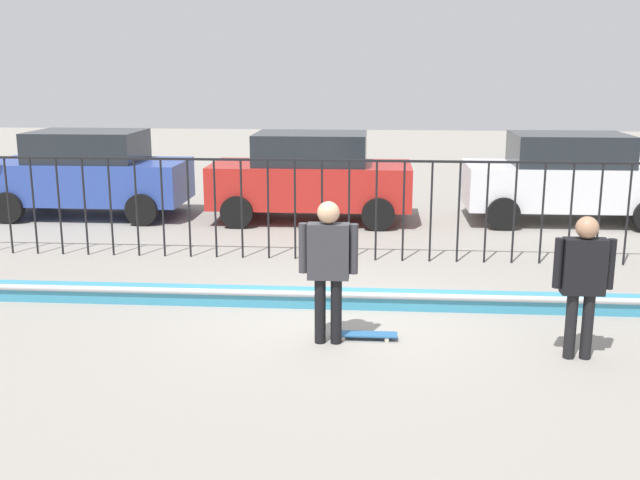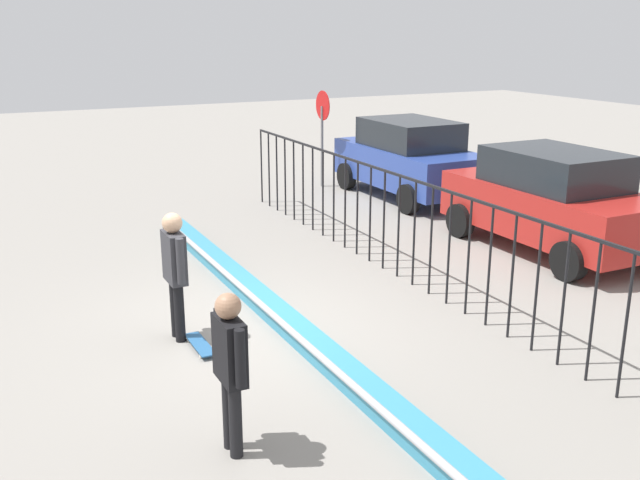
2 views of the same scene
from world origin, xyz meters
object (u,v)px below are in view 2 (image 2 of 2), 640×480
at_px(skateboarder, 175,265).
at_px(stop_sign, 322,125).
at_px(camera_operator, 230,359).
at_px(skateboard, 200,344).
at_px(parked_car_red, 552,200).
at_px(parked_car_blue, 409,158).

distance_m(skateboarder, stop_sign, 10.00).
bearing_deg(camera_operator, skateboard, -1.32).
bearing_deg(skateboard, camera_operator, -21.29).
xyz_separation_m(parked_car_red, stop_sign, (-7.02, -1.25, 0.64)).
bearing_deg(camera_operator, parked_car_blue, -33.02).
bearing_deg(camera_operator, skateboarder, 3.28).
bearing_deg(parked_car_blue, camera_operator, -37.63).
bearing_deg(parked_car_red, skateboard, -82.44).
relative_size(skateboard, stop_sign, 0.32).
bearing_deg(stop_sign, parked_car_blue, 33.63).
xyz_separation_m(skateboard, parked_car_red, (-1.31, 7.23, 0.91)).
height_order(skateboarder, parked_car_blue, parked_car_blue).
distance_m(skateboarder, skateboard, 1.10).
xyz_separation_m(skateboarder, parked_car_red, (-0.86, 7.39, -0.08)).
distance_m(parked_car_red, stop_sign, 7.16).
xyz_separation_m(parked_car_blue, stop_sign, (-2.05, -1.36, 0.64)).
bearing_deg(skateboard, skateboarder, -171.72).
bearing_deg(parked_car_red, camera_operator, -66.49).
distance_m(camera_operator, parked_car_blue, 11.69).
height_order(camera_operator, stop_sign, stop_sign).
xyz_separation_m(skateboard, camera_operator, (2.46, -0.43, 0.95)).
relative_size(camera_operator, stop_sign, 0.67).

